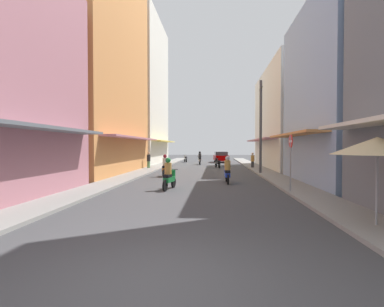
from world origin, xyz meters
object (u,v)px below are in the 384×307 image
pedestrian_crossing (149,161)px  utility_pole (261,127)px  street_sign_no_entry (291,156)px  motorbike_white (200,159)px  motorbike_black (217,163)px  motorbike_silver (185,158)px  motorbike_blue (227,171)px  motorbike_green (169,175)px  vendor_umbrella (377,146)px  motorbike_orange (166,167)px  parked_car (221,157)px  pedestrian_foreground (253,161)px

pedestrian_crossing → utility_pole: (9.70, -4.45, 2.83)m
street_sign_no_entry → motorbike_white: bearing=104.2°
motorbike_black → motorbike_silver: 11.10m
motorbike_blue → pedestrian_crossing: 12.05m
motorbike_green → vendor_umbrella: 8.99m
pedestrian_crossing → street_sign_no_entry: size_ratio=0.61×
motorbike_orange → parked_car: 19.07m
pedestrian_crossing → utility_pole: size_ratio=0.23×
motorbike_white → motorbike_silver: (-2.27, 5.48, -0.20)m
motorbike_silver → utility_pole: (7.51, -16.83, 3.13)m
motorbike_green → motorbike_silver: bearing=94.2°
motorbike_white → vendor_umbrella: size_ratio=0.77×
motorbike_green → parked_car: size_ratio=0.43×
vendor_umbrella → street_sign_no_entry: street_sign_no_entry is taller
motorbike_white → pedestrian_crossing: 8.22m
motorbike_green → motorbike_blue: (2.95, 2.69, 0.00)m
motorbike_black → motorbike_silver: (-4.31, 10.22, 0.00)m
motorbike_black → street_sign_no_entry: 15.90m
motorbike_white → vendor_umbrella: (5.88, -25.63, 1.43)m
motorbike_orange → motorbike_blue: (4.21, -3.40, 0.00)m
motorbike_blue → motorbike_silver: (-4.76, 22.21, -0.20)m
motorbike_black → parked_car: bearing=86.8°
motorbike_orange → pedestrian_crossing: size_ratio=1.12×
motorbike_silver → parked_car: bearing=-2.8°
parked_car → street_sign_no_entry: (2.54, -25.54, 0.98)m
motorbike_black → vendor_umbrella: size_ratio=0.75×
motorbike_black → utility_pole: utility_pole is taller
street_sign_no_entry → motorbike_blue: bearing=126.5°
motorbike_blue → vendor_umbrella: bearing=-69.2°
motorbike_blue → vendor_umbrella: size_ratio=0.77×
pedestrian_foreground → vendor_umbrella: bearing=-88.6°
motorbike_green → motorbike_black: motorbike_green is taller
motorbike_blue → vendor_umbrella: (3.39, -8.90, 1.43)m
parked_car → utility_pole: size_ratio=0.59×
motorbike_white → parked_car: 5.85m
motorbike_orange → motorbike_silver: bearing=91.7°
motorbike_blue → utility_pole: size_ratio=0.25×
pedestrian_foreground → motorbike_silver: bearing=124.7°
motorbike_green → pedestrian_crossing: bearing=107.8°
motorbike_green → street_sign_no_entry: (5.59, -0.87, 1.01)m
motorbike_blue → parked_car: 21.98m
street_sign_no_entry → pedestrian_foreground: bearing=89.0°
motorbike_orange → vendor_umbrella: bearing=-58.3°
vendor_umbrella → utility_pole: bearing=92.6°
motorbike_orange → motorbike_blue: same height
motorbike_black → motorbike_green: bearing=-99.6°
pedestrian_foreground → street_sign_no_entry: size_ratio=0.58×
street_sign_no_entry → motorbike_black: bearing=101.3°
motorbike_white → vendor_umbrella: bearing=-77.1°
motorbike_orange → utility_pole: utility_pole is taller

